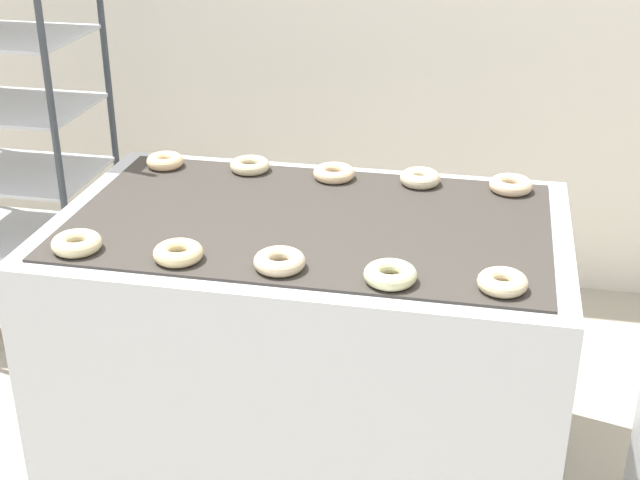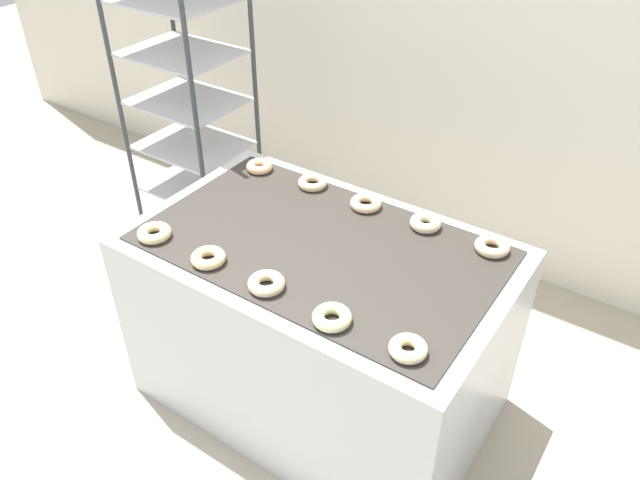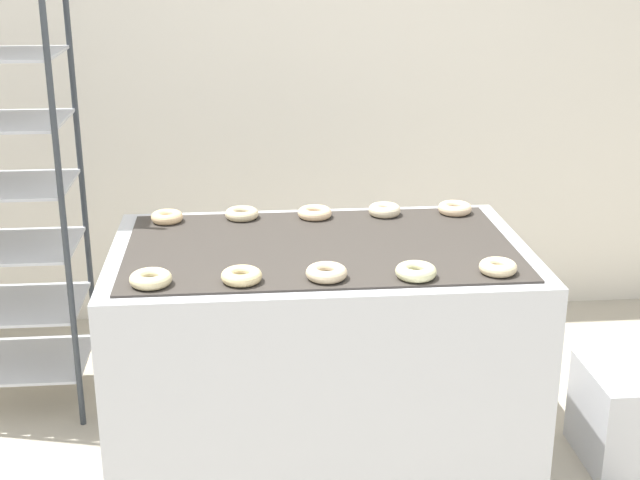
{
  "view_description": "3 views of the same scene",
  "coord_description": "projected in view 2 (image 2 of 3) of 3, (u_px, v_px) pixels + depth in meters",
  "views": [
    {
      "loc": [
        0.49,
        -1.55,
        1.88
      ],
      "look_at": [
        0.0,
        0.86,
        0.72
      ],
      "focal_mm": 50.0,
      "sensor_mm": 36.0,
      "label": 1
    },
    {
      "loc": [
        1.08,
        -0.88,
        2.26
      ],
      "look_at": [
        0.0,
        0.71,
        0.88
      ],
      "focal_mm": 35.0,
      "sensor_mm": 36.0,
      "label": 2
    },
    {
      "loc": [
        -0.27,
        -2.22,
        1.89
      ],
      "look_at": [
        0.0,
        0.71,
        0.88
      ],
      "focal_mm": 50.0,
      "sensor_mm": 36.0,
      "label": 3
    }
  ],
  "objects": [
    {
      "name": "wall_back",
      "position": [
        485.0,
        11.0,
        3.02
      ],
      "size": [
        8.0,
        0.05,
        2.8
      ],
      "color": "silver",
      "rests_on": "ground_plane"
    },
    {
      "name": "fryer_machine",
      "position": [
        320.0,
        326.0,
        2.63
      ],
      "size": [
        1.46,
        0.91,
        0.86
      ],
      "color": "silver",
      "rests_on": "ground_plane"
    },
    {
      "name": "baking_rack_cart",
      "position": [
        188.0,
        101.0,
        3.26
      ],
      "size": [
        0.58,
        0.47,
        1.86
      ],
      "color": "#33383D",
      "rests_on": "ground_plane"
    },
    {
      "name": "donut_near_leftmost",
      "position": [
        154.0,
        233.0,
        2.41
      ],
      "size": [
        0.13,
        0.13,
        0.04
      ],
      "primitive_type": "torus",
      "color": "beige",
      "rests_on": "fryer_machine"
    },
    {
      "name": "donut_near_left",
      "position": [
        208.0,
        258.0,
        2.28
      ],
      "size": [
        0.13,
        0.13,
        0.04
      ],
      "primitive_type": "torus",
      "color": "beige",
      "rests_on": "fryer_machine"
    },
    {
      "name": "donut_near_center",
      "position": [
        266.0,
        283.0,
        2.16
      ],
      "size": [
        0.13,
        0.13,
        0.04
      ],
      "primitive_type": "torus",
      "color": "beige",
      "rests_on": "fryer_machine"
    },
    {
      "name": "donut_near_right",
      "position": [
        332.0,
        317.0,
        2.02
      ],
      "size": [
        0.13,
        0.13,
        0.04
      ],
      "primitive_type": "torus",
      "color": "beige",
      "rests_on": "fryer_machine"
    },
    {
      "name": "donut_near_rightmost",
      "position": [
        408.0,
        349.0,
        1.91
      ],
      "size": [
        0.12,
        0.12,
        0.04
      ],
      "primitive_type": "torus",
      "color": "beige",
      "rests_on": "fryer_machine"
    },
    {
      "name": "donut_far_leftmost",
      "position": [
        259.0,
        166.0,
        2.84
      ],
      "size": [
        0.12,
        0.12,
        0.04
      ],
      "primitive_type": "torus",
      "color": "#F0C58D",
      "rests_on": "fryer_machine"
    },
    {
      "name": "donut_far_left",
      "position": [
        313.0,
        183.0,
        2.72
      ],
      "size": [
        0.13,
        0.13,
        0.04
      ],
      "primitive_type": "torus",
      "color": "beige",
      "rests_on": "fryer_machine"
    },
    {
      "name": "donut_far_center",
      "position": [
        366.0,
        203.0,
        2.58
      ],
      "size": [
        0.13,
        0.13,
        0.04
      ],
      "primitive_type": "torus",
      "color": "beige",
      "rests_on": "fryer_machine"
    },
    {
      "name": "donut_far_right",
      "position": [
        425.0,
        223.0,
        2.46
      ],
      "size": [
        0.13,
        0.13,
        0.04
      ],
      "primitive_type": "torus",
      "color": "beige",
      "rests_on": "fryer_machine"
    },
    {
      "name": "donut_far_rightmost",
      "position": [
        492.0,
        246.0,
        2.34
      ],
      "size": [
        0.13,
        0.13,
        0.04
      ],
      "primitive_type": "torus",
      "color": "beige",
      "rests_on": "fryer_machine"
    }
  ]
}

